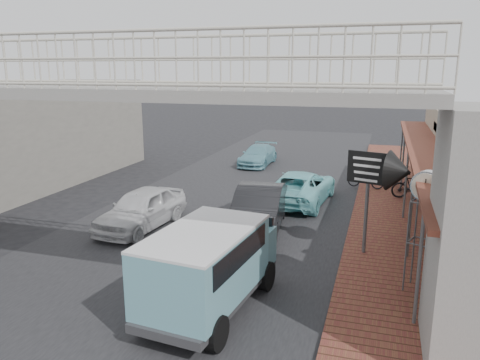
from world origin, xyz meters
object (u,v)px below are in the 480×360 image
Objects in this scene: white_hatchback at (141,209)px; motorcycle_near at (366,179)px; dark_sedan at (259,208)px; street_clock at (427,192)px; arrow_sign at (396,172)px; angkot_far at (258,155)px; angkot_curb at (301,187)px; motorcycle_far at (413,186)px; angkot_van at (209,259)px.

white_hatchback is 11.02m from motorcycle_near.
white_hatchback is 4.24m from dark_sedan.
street_clock is (9.29, -2.50, 1.98)m from white_hatchback.
street_clock is 2.06m from arrow_sign.
angkot_far is at bearing 140.96° from street_clock.
angkot_curb reaches higher than motorcycle_near.
street_clock is (-0.28, -9.22, 2.05)m from motorcycle_far.
angkot_curb is 6.97m from arrow_sign.
arrow_sign is at bearing 1.74° from white_hatchback.
dark_sedan reaches higher than angkot_curb.
arrow_sign is at bearing 127.85° from angkot_curb.
white_hatchback reaches higher than angkot_far.
angkot_far is (1.06, 12.34, -0.13)m from white_hatchback.
angkot_curb is 8.30m from angkot_far.
street_clock reaches higher than angkot_curb.
arrow_sign is (8.60, -0.56, 2.02)m from white_hatchback.
motorcycle_near is (3.43, 6.96, -0.22)m from dark_sedan.
white_hatchback is at bearing 49.85° from angkot_curb.
angkot_far is at bearing 68.46° from motorcycle_near.
street_clock is 0.96× the size of arrow_sign.
motorcycle_far is 0.56× the size of arrow_sign.
arrow_sign is (4.11, 4.35, 1.42)m from angkot_van.
white_hatchback reaches higher than angkot_curb.
white_hatchback is 0.95× the size of angkot_van.
street_clock is at bearing 124.65° from angkot_curb.
motorcycle_far is (5.09, 11.64, -0.67)m from angkot_van.
arrow_sign reaches higher than angkot_curb.
motorcycle_far is (8.52, -5.62, 0.07)m from angkot_far.
motorcycle_near is at bearing 52.44° from white_hatchback.
angkot_van reaches higher than motorcycle_near.
dark_sedan is at bearing 125.54° from motorcycle_far.
angkot_curb is at bearing 151.77° from motorcycle_near.
motorcycle_near is 8.95m from arrow_sign.
dark_sedan is 2.74× the size of motorcycle_near.
motorcycle_far is at bearing -155.16° from angkot_curb.
angkot_van reaches higher than white_hatchback.
motorcycle_far is at bearing -32.54° from angkot_far.
arrow_sign is at bearing -26.55° from dark_sedan.
dark_sedan is 1.49× the size of street_clock.
white_hatchback is 11.70m from motorcycle_far.
angkot_far is 1.29× the size of street_clock.
angkot_far is at bearing -57.73° from angkot_curb.
angkot_far is at bearing 90.57° from white_hatchback.
street_clock reaches higher than angkot_far.
white_hatchback is 7.02m from angkot_curb.
arrow_sign is at bearing 131.68° from street_clock.
street_clock is (5.20, -3.59, 1.93)m from dark_sedan.
arrow_sign is (1.08, -8.61, 2.19)m from motorcycle_near.
street_clock reaches higher than white_hatchback.
white_hatchback is 12.39m from angkot_far.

